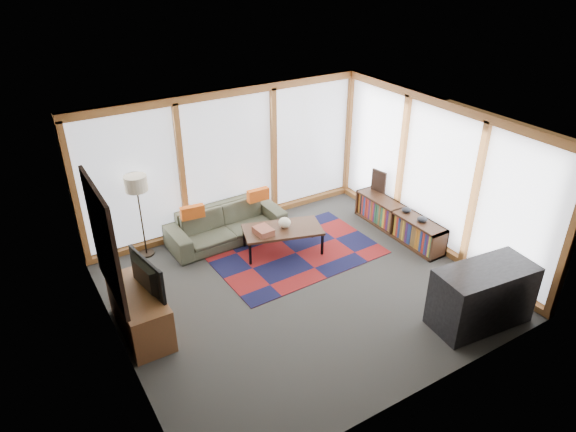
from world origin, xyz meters
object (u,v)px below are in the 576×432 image
floor_lamp (141,217)px  bar_counter (482,296)px  coffee_table (283,240)px  tv_console (140,312)px  bookshelf (398,221)px  sofa (226,224)px  television (141,277)px

floor_lamp → bar_counter: 5.47m
coffee_table → tv_console: 2.85m
tv_console → floor_lamp: bearing=70.9°
floor_lamp → tv_console: floor_lamp is taller
tv_console → bar_counter: (4.15, -2.30, 0.12)m
bookshelf → floor_lamp: bearing=157.7°
sofa → bookshelf: size_ratio=1.02×
sofa → television: television is taller
sofa → floor_lamp: floor_lamp is taller
floor_lamp → television: floor_lamp is taller
bookshelf → tv_console: size_ratio=1.58×
floor_lamp → tv_console: (-0.66, -1.90, -0.42)m
sofa → floor_lamp: 1.50m
bookshelf → bar_counter: size_ratio=1.46×
floor_lamp → coffee_table: (2.08, -1.13, -0.52)m
sofa → bar_counter: (2.08, -3.93, 0.14)m
bar_counter → television: bearing=157.2°
tv_console → television: television is taller
bookshelf → coffee_table: bearing=164.4°
sofa → bar_counter: size_ratio=1.49×
tv_console → bar_counter: bar_counter is taller
bookshelf → tv_console: bearing=-177.9°
floor_lamp → television: size_ratio=1.69×
floor_lamp → television: (-0.58, -1.94, 0.17)m
bar_counter → bookshelf: bearing=80.3°
bookshelf → bar_counter: bar_counter is taller
tv_console → bar_counter: size_ratio=0.93×
sofa → floor_lamp: size_ratio=1.42×
tv_console → television: 0.59m
coffee_table → bar_counter: (1.42, -3.07, 0.23)m
television → bar_counter: 4.68m
floor_lamp → television: 2.04m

